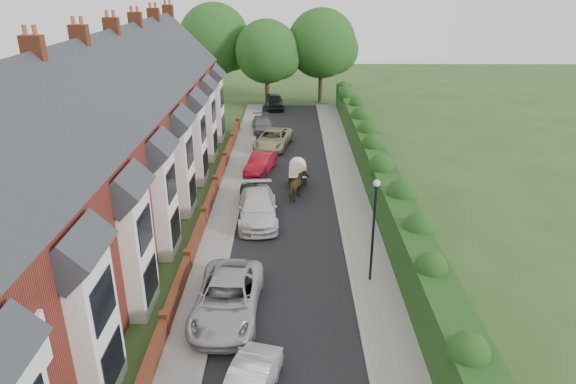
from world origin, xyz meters
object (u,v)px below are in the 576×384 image
Objects in this scene: car_red at (261,163)px; horse_cart at (298,171)px; car_green at (253,197)px; horse at (298,187)px; car_beige at (273,139)px; car_white at (258,208)px; car_silver_b at (227,298)px; car_black at (275,101)px; car_grey at (262,125)px; lamppost at (374,219)px.

horse_cart is at bearing -33.28° from car_red.
horse is (2.83, 1.13, 0.21)m from car_green.
car_green is 1.42× the size of horse_cart.
car_green is at bearing -82.73° from car_beige.
car_white is 2.70× the size of horse.
car_beige is 2.00× the size of horse_cart.
car_white is 1.02× the size of car_beige.
car_silver_b is 12.71m from horse.
car_white is at bearing -94.93° from car_black.
car_green is at bearing 97.23° from car_white.
horse_cart reaches higher than car_red.
horse reaches higher than car_grey.
car_silver_b is 14.87m from horse_cart.
car_beige is 13.97m from car_black.
car_white reaches higher than car_silver_b.
car_beige is 5.03m from car_grey.
horse_cart is (2.67, -2.81, 0.43)m from car_red.
car_silver_b is 1.38× the size of car_red.
car_green is (-6.11, 8.60, -2.64)m from lamppost.
car_white is 1.32× the size of car_red.
car_white is at bearing -74.98° from car_red.
car_silver_b is 23.26m from car_beige.
car_white is 3.95m from horse.
horse_cart reaches higher than horse.
car_white is 1.43× the size of car_green.
car_silver_b is 37.21m from car_black.
horse_cart is (3.12, 14.53, 0.32)m from car_silver_b.
car_beige is at bearing 102.72° from horse_cart.
car_red is at bearing 112.01° from lamppost.
car_beige is 2.66× the size of horse.
car_green is 0.83× the size of car_black.
car_silver_b is 9.23m from car_white.
lamppost reaches higher than car_green.
horse_cart is (3.12, -13.60, 0.47)m from car_grey.
lamppost is 0.93× the size of car_white.
horse is (3.12, -15.80, 0.21)m from car_grey.
car_white is 14.04m from car_beige.
car_black is 22.78m from horse_cart.
car_green is at bearing -95.88° from car_black.
horse_cart reaches higher than car_silver_b.
car_green is 4.39m from horse_cart.
car_beige is at bearing 83.55° from car_white.
horse is (3.12, 12.33, 0.06)m from car_silver_b.
car_red is (0.15, 6.14, 0.03)m from car_green.
car_beige is at bearing -83.35° from car_grey.
car_beige is (1.15, 23.24, -0.05)m from car_silver_b.
lamppost reaches higher than car_grey.
car_silver_b is 11.20m from car_green.
car_white is 28.00m from car_black.
car_beige is at bearing 77.46° from car_green.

